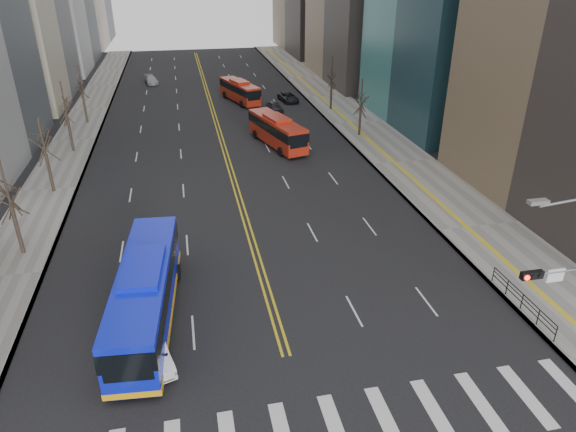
{
  "coord_description": "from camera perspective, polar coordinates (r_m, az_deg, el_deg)",
  "views": [
    {
      "loc": [
        -4.2,
        -15.25,
        18.58
      ],
      "look_at": [
        1.83,
        13.36,
        3.94
      ],
      "focal_mm": 32.0,
      "sensor_mm": 36.0,
      "label": 1
    }
  ],
  "objects": [
    {
      "name": "street_trees",
      "position": [
        51.74,
        -15.01,
        10.34
      ],
      "size": [
        35.2,
        47.2,
        7.6
      ],
      "color": "#2F231D",
      "rests_on": "ground"
    },
    {
      "name": "car_silver",
      "position": [
        91.34,
        -14.97,
        14.4
      ],
      "size": [
        2.66,
        4.65,
        1.27
      ],
      "primitive_type": "imported",
      "rotation": [
        0.0,
        0.0,
        0.21
      ],
      "color": "#96979B",
      "rests_on": "ground"
    },
    {
      "name": "car_dark_far",
      "position": [
        76.79,
        0.04,
        13.08
      ],
      "size": [
        2.72,
        4.82,
        1.27
      ],
      "primitive_type": "imported",
      "rotation": [
        0.0,
        0.0,
        0.14
      ],
      "color": "black",
      "rests_on": "ground"
    },
    {
      "name": "red_bus_far",
      "position": [
        76.61,
        -5.39,
        13.79
      ],
      "size": [
        4.97,
        9.98,
        3.13
      ],
      "color": "#AA2212",
      "rests_on": "ground"
    },
    {
      "name": "pedestrian_railing",
      "position": [
        33.31,
        24.6,
        -8.39
      ],
      "size": [
        0.06,
        6.06,
        1.02
      ],
      "color": "black",
      "rests_on": "sidewalk_right"
    },
    {
      "name": "sidewalk_right",
      "position": [
        66.66,
        7.71,
        10.24
      ],
      "size": [
        7.0,
        130.0,
        0.15
      ],
      "primitive_type": "cube",
      "color": "gray",
      "rests_on": "ground"
    },
    {
      "name": "blue_bus",
      "position": [
        30.11,
        -15.53,
        -8.08
      ],
      "size": [
        3.82,
        12.96,
        3.7
      ],
      "color": "#0E1CD9",
      "rests_on": "ground"
    },
    {
      "name": "car_white",
      "position": [
        27.92,
        -14.89,
        -14.42
      ],
      "size": [
        2.55,
        4.28,
        1.33
      ],
      "primitive_type": "imported",
      "rotation": [
        0.0,
        0.0,
        0.3
      ],
      "color": "white",
      "rests_on": "ground"
    },
    {
      "name": "red_bus_near",
      "position": [
        57.25,
        -1.23,
        9.6
      ],
      "size": [
        4.98,
        10.68,
        3.32
      ],
      "color": "#AA2212",
      "rests_on": "ground"
    },
    {
      "name": "centerline",
      "position": [
        72.79,
        -8.37,
        11.53
      ],
      "size": [
        0.55,
        100.0,
        0.01
      ],
      "color": "gold",
      "rests_on": "ground"
    },
    {
      "name": "car_dark_mid",
      "position": [
        71.39,
        -1.5,
        12.04
      ],
      "size": [
        2.08,
        4.04,
        1.31
      ],
      "primitive_type": "imported",
      "rotation": [
        0.0,
        0.0,
        0.14
      ],
      "color": "black",
      "rests_on": "ground"
    },
    {
      "name": "sidewalk_left",
      "position": [
        64.22,
        -22.61,
        7.79
      ],
      "size": [
        5.0,
        130.0,
        0.15
      ],
      "primitive_type": "cube",
      "color": "gray",
      "rests_on": "ground"
    }
  ]
}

